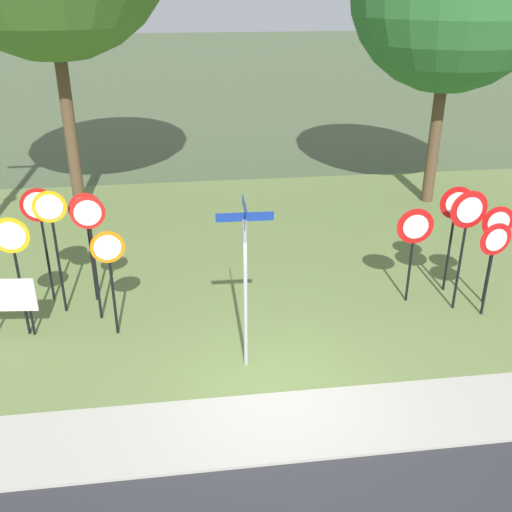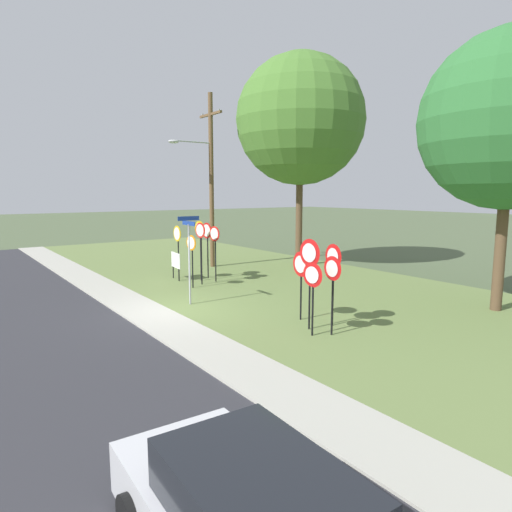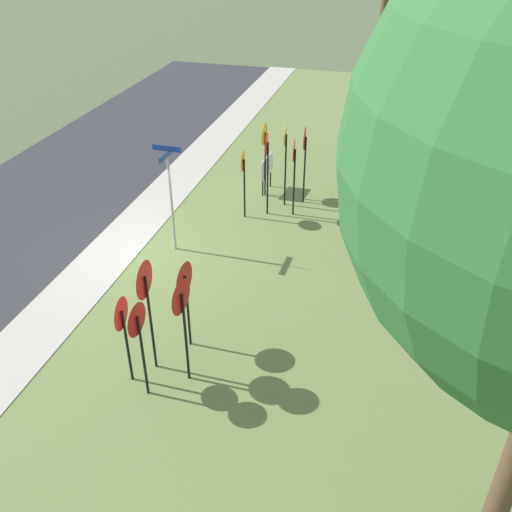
# 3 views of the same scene
# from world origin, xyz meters

# --- Properties ---
(ground_plane) EXTENTS (160.00, 160.00, 0.00)m
(ground_plane) POSITION_xyz_m (0.00, 0.00, 0.00)
(ground_plane) COLOR #4C5B3D
(sidewalk_strip) EXTENTS (44.00, 1.60, 0.06)m
(sidewalk_strip) POSITION_xyz_m (0.00, -0.80, 0.03)
(sidewalk_strip) COLOR #ADAA9E
(sidewalk_strip) RESTS_ON ground_plane
(grass_median) EXTENTS (44.00, 12.00, 0.04)m
(grass_median) POSITION_xyz_m (0.00, 6.00, 0.02)
(grass_median) COLOR olive
(grass_median) RESTS_ON ground_plane
(stop_sign_near_left) EXTENTS (0.66, 0.12, 2.70)m
(stop_sign_near_left) POSITION_xyz_m (-3.26, 2.93, 1.98)
(stop_sign_near_left) COLOR black
(stop_sign_near_left) RESTS_ON grass_median
(stop_sign_near_right) EXTENTS (0.71, 0.09, 2.51)m
(stop_sign_near_right) POSITION_xyz_m (-4.63, 2.50, 1.86)
(stop_sign_near_right) COLOR black
(stop_sign_near_right) RESTS_ON grass_median
(stop_sign_far_left) EXTENTS (0.66, 0.13, 2.71)m
(stop_sign_far_left) POSITION_xyz_m (-4.04, 3.32, 1.99)
(stop_sign_far_left) COLOR black
(stop_sign_far_left) RESTS_ON grass_median
(stop_sign_far_center) EXTENTS (0.67, 0.13, 2.50)m
(stop_sign_far_center) POSITION_xyz_m (-3.43, 3.74, 1.84)
(stop_sign_far_center) COLOR black
(stop_sign_far_center) RESTS_ON grass_median
(stop_sign_far_right) EXTENTS (0.73, 0.12, 2.60)m
(stop_sign_far_right) POSITION_xyz_m (-4.39, 3.88, 1.93)
(stop_sign_far_right) COLOR black
(stop_sign_far_right) RESTS_ON grass_median
(stop_sign_center_tall) EXTENTS (0.64, 0.12, 2.23)m
(stop_sign_center_tall) POSITION_xyz_m (-2.87, 2.28, 1.64)
(stop_sign_center_tall) COLOR black
(stop_sign_center_tall) RESTS_ON grass_median
(yield_sign_near_left) EXTENTS (0.74, 0.13, 2.48)m
(yield_sign_near_left) POSITION_xyz_m (4.38, 3.16, 1.89)
(yield_sign_near_left) COLOR black
(yield_sign_near_left) RESTS_ON grass_median
(yield_sign_near_right) EXTENTS (0.70, 0.12, 2.08)m
(yield_sign_near_right) POSITION_xyz_m (4.73, 2.02, 1.57)
(yield_sign_near_right) COLOR black
(yield_sign_near_right) RESTS_ON grass_median
(yield_sign_far_left) EXTENTS (0.69, 0.11, 2.25)m
(yield_sign_far_left) POSITION_xyz_m (5.00, 2.50, 1.70)
(yield_sign_far_left) COLOR black
(yield_sign_far_left) RESTS_ON grass_median
(yield_sign_far_right) EXTENTS (0.79, 0.11, 2.17)m
(yield_sign_far_right) POSITION_xyz_m (3.35, 2.80, 1.64)
(yield_sign_far_right) COLOR black
(yield_sign_far_right) RESTS_ON grass_median
(yield_sign_center) EXTENTS (0.80, 0.11, 2.67)m
(yield_sign_center) POSITION_xyz_m (4.24, 2.35, 2.05)
(yield_sign_center) COLOR black
(yield_sign_center) RESTS_ON grass_median
(street_name_post) EXTENTS (0.96, 0.82, 3.16)m
(street_name_post) POSITION_xyz_m (-0.44, 0.92, 1.91)
(street_name_post) COLOR #9EA0A8
(street_name_post) RESTS_ON grass_median
(notice_board) EXTENTS (1.10, 0.15, 1.25)m
(notice_board) POSITION_xyz_m (-4.90, 2.52, 0.87)
(notice_board) COLOR black
(notice_board) RESTS_ON grass_median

